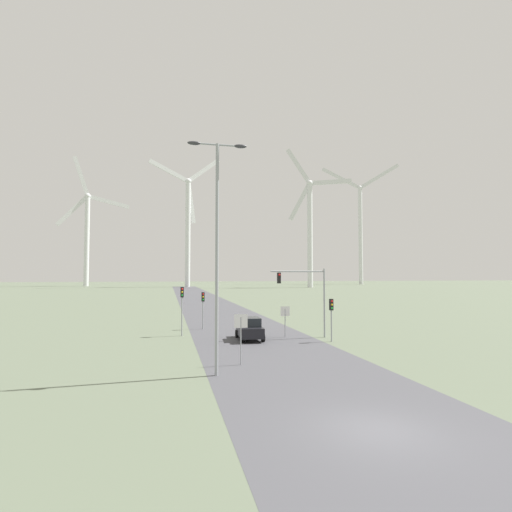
{
  "coord_description": "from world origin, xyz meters",
  "views": [
    {
      "loc": [
        -7.05,
        -12.65,
        5.31
      ],
      "look_at": [
        0.0,
        19.2,
        6.83
      ],
      "focal_mm": 28.0,
      "sensor_mm": 36.0,
      "label": 1
    }
  ],
  "objects_px": {
    "car_approaching": "(250,328)",
    "wind_turbine_right": "(310,223)",
    "traffic_light_post_near_right": "(331,310)",
    "wind_turbine_left": "(87,230)",
    "traffic_light_post_mid_left": "(203,302)",
    "wind_turbine_far_right": "(360,225)",
    "traffic_light_post_near_left": "(182,300)",
    "stop_sign_far": "(285,316)",
    "traffic_light_mast_overhead": "(306,288)",
    "wind_turbine_center": "(188,222)",
    "stop_sign_near": "(241,329)",
    "streetlamp": "(217,233)"
  },
  "relations": [
    {
      "from": "stop_sign_far",
      "to": "traffic_light_post_near_right",
      "type": "relative_size",
      "value": 0.77
    },
    {
      "from": "traffic_light_post_near_left",
      "to": "wind_turbine_left",
      "type": "distance_m",
      "value": 165.94
    },
    {
      "from": "traffic_light_post_mid_left",
      "to": "car_approaching",
      "type": "bearing_deg",
      "value": -65.85
    },
    {
      "from": "stop_sign_far",
      "to": "wind_turbine_left",
      "type": "bearing_deg",
      "value": 105.91
    },
    {
      "from": "streetlamp",
      "to": "wind_turbine_far_right",
      "type": "height_order",
      "value": "wind_turbine_far_right"
    },
    {
      "from": "streetlamp",
      "to": "wind_turbine_center",
      "type": "relative_size",
      "value": 0.21
    },
    {
      "from": "wind_turbine_left",
      "to": "wind_turbine_far_right",
      "type": "xyz_separation_m",
      "value": [
        140.96,
        7.63,
        7.18
      ]
    },
    {
      "from": "wind_turbine_right",
      "to": "wind_turbine_far_right",
      "type": "xyz_separation_m",
      "value": [
        46.55,
        45.78,
        6.34
      ]
    },
    {
      "from": "streetlamp",
      "to": "wind_turbine_center",
      "type": "height_order",
      "value": "wind_turbine_center"
    },
    {
      "from": "stop_sign_near",
      "to": "stop_sign_far",
      "type": "height_order",
      "value": "stop_sign_near"
    },
    {
      "from": "stop_sign_far",
      "to": "car_approaching",
      "type": "bearing_deg",
      "value": -169.48
    },
    {
      "from": "traffic_light_post_near_right",
      "to": "traffic_light_post_mid_left",
      "type": "height_order",
      "value": "traffic_light_post_mid_left"
    },
    {
      "from": "car_approaching",
      "to": "wind_turbine_left",
      "type": "xyz_separation_m",
      "value": [
        -43.13,
        163.18,
        25.07
      ]
    },
    {
      "from": "traffic_light_post_near_left",
      "to": "traffic_light_post_near_right",
      "type": "height_order",
      "value": "traffic_light_post_near_left"
    },
    {
      "from": "traffic_light_post_near_right",
      "to": "wind_turbine_left",
      "type": "height_order",
      "value": "wind_turbine_left"
    },
    {
      "from": "stop_sign_near",
      "to": "traffic_light_post_mid_left",
      "type": "relative_size",
      "value": 0.83
    },
    {
      "from": "wind_turbine_center",
      "to": "traffic_light_mast_overhead",
      "type": "bearing_deg",
      "value": -88.79
    },
    {
      "from": "traffic_light_mast_overhead",
      "to": "traffic_light_post_near_left",
      "type": "bearing_deg",
      "value": 161.36
    },
    {
      "from": "wind_turbine_left",
      "to": "traffic_light_post_near_left",
      "type": "bearing_deg",
      "value": -76.71
    },
    {
      "from": "stop_sign_near",
      "to": "car_approaching",
      "type": "xyz_separation_m",
      "value": [
        2.33,
        8.78,
        -1.16
      ]
    },
    {
      "from": "wind_turbine_far_right",
      "to": "wind_turbine_left",
      "type": "bearing_deg",
      "value": -176.9
    },
    {
      "from": "traffic_light_post_near_right",
      "to": "car_approaching",
      "type": "height_order",
      "value": "traffic_light_post_near_right"
    },
    {
      "from": "traffic_light_post_near_right",
      "to": "wind_turbine_center",
      "type": "bearing_deg",
      "value": 91.74
    },
    {
      "from": "streetlamp",
      "to": "traffic_light_post_near_right",
      "type": "xyz_separation_m",
      "value": [
        10.17,
        8.6,
        -5.07
      ]
    },
    {
      "from": "traffic_light_post_mid_left",
      "to": "wind_turbine_far_right",
      "type": "distance_m",
      "value": 194.76
    },
    {
      "from": "stop_sign_near",
      "to": "traffic_light_mast_overhead",
      "type": "xyz_separation_m",
      "value": [
        7.1,
        8.6,
        2.11
      ]
    },
    {
      "from": "wind_turbine_left",
      "to": "traffic_light_mast_overhead",
      "type": "bearing_deg",
      "value": -73.66
    },
    {
      "from": "traffic_light_post_near_left",
      "to": "traffic_light_post_near_right",
      "type": "distance_m",
      "value": 12.79
    },
    {
      "from": "stop_sign_far",
      "to": "wind_turbine_left",
      "type": "xyz_separation_m",
      "value": [
        -46.33,
        162.58,
        24.17
      ]
    },
    {
      "from": "traffic_light_post_mid_left",
      "to": "car_approaching",
      "type": "xyz_separation_m",
      "value": [
        3.19,
        -7.12,
        -1.72
      ]
    },
    {
      "from": "traffic_light_post_mid_left",
      "to": "stop_sign_near",
      "type": "bearing_deg",
      "value": -86.89
    },
    {
      "from": "wind_turbine_center",
      "to": "wind_turbine_right",
      "type": "relative_size",
      "value": 0.99
    },
    {
      "from": "stop_sign_far",
      "to": "traffic_light_post_near_right",
      "type": "bearing_deg",
      "value": -44.87
    },
    {
      "from": "traffic_light_post_near_right",
      "to": "car_approaching",
      "type": "relative_size",
      "value": 0.8
    },
    {
      "from": "traffic_light_post_near_left",
      "to": "wind_turbine_right",
      "type": "distance_m",
      "value": 136.4
    },
    {
      "from": "stop_sign_near",
      "to": "streetlamp",
      "type": "bearing_deg",
      "value": -128.08
    },
    {
      "from": "stop_sign_near",
      "to": "car_approaching",
      "type": "distance_m",
      "value": 9.16
    },
    {
      "from": "traffic_light_post_near_left",
      "to": "stop_sign_far",
      "type": "bearing_deg",
      "value": -17.17
    },
    {
      "from": "car_approaching",
      "to": "wind_turbine_left",
      "type": "bearing_deg",
      "value": 104.81
    },
    {
      "from": "wind_turbine_right",
      "to": "traffic_light_post_near_left",
      "type": "bearing_deg",
      "value": -114.93
    },
    {
      "from": "streetlamp",
      "to": "car_approaching",
      "type": "distance_m",
      "value": 13.42
    },
    {
      "from": "wind_turbine_left",
      "to": "stop_sign_near",
      "type": "bearing_deg",
      "value": -76.65
    },
    {
      "from": "car_approaching",
      "to": "wind_turbine_right",
      "type": "distance_m",
      "value": 137.6
    },
    {
      "from": "traffic_light_mast_overhead",
      "to": "traffic_light_post_near_right",
      "type": "bearing_deg",
      "value": -57.49
    },
    {
      "from": "stop_sign_near",
      "to": "traffic_light_post_near_right",
      "type": "distance_m",
      "value": 10.65
    },
    {
      "from": "car_approaching",
      "to": "wind_turbine_right",
      "type": "height_order",
      "value": "wind_turbine_right"
    },
    {
      "from": "traffic_light_post_mid_left",
      "to": "traffic_light_mast_overhead",
      "type": "bearing_deg",
      "value": -42.52
    },
    {
      "from": "stop_sign_near",
      "to": "stop_sign_far",
      "type": "distance_m",
      "value": 10.89
    },
    {
      "from": "stop_sign_far",
      "to": "traffic_light_post_mid_left",
      "type": "xyz_separation_m",
      "value": [
        -6.39,
        6.53,
        0.82
      ]
    },
    {
      "from": "streetlamp",
      "to": "wind_turbine_center",
      "type": "distance_m",
      "value": 155.24
    }
  ]
}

